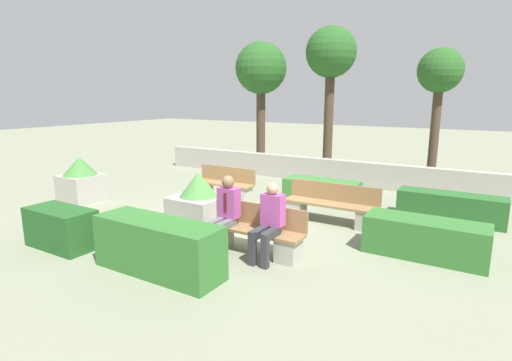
# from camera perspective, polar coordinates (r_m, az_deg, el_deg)

# --- Properties ---
(ground_plane) EXTENTS (60.00, 60.00, 0.00)m
(ground_plane) POSITION_cam_1_polar(r_m,az_deg,el_deg) (8.84, -3.97, -6.01)
(ground_plane) COLOR gray
(perimeter_wall) EXTENTS (12.08, 0.30, 0.76)m
(perimeter_wall) POSITION_cam_1_polar(r_m,az_deg,el_deg) (13.09, 8.86, 1.52)
(perimeter_wall) COLOR #ADA89E
(perimeter_wall) RESTS_ON ground_plane
(bench_front) EXTENTS (1.88, 0.48, 0.85)m
(bench_front) POSITION_cam_1_polar(r_m,az_deg,el_deg) (7.11, -0.33, -7.73)
(bench_front) COLOR #937047
(bench_front) RESTS_ON ground_plane
(bench_left_side) EXTENTS (2.07, 0.48, 0.85)m
(bench_left_side) POSITION_cam_1_polar(r_m,az_deg,el_deg) (8.88, 10.61, -3.85)
(bench_left_side) COLOR #937047
(bench_left_side) RESTS_ON ground_plane
(bench_right_side) EXTENTS (1.75, 0.48, 0.85)m
(bench_right_side) POSITION_cam_1_polar(r_m,az_deg,el_deg) (10.78, -4.66, -0.93)
(bench_right_side) COLOR #937047
(bench_right_side) RESTS_ON ground_plane
(person_seated_man) EXTENTS (0.38, 0.64, 1.34)m
(person_seated_man) POSITION_cam_1_polar(r_m,az_deg,el_deg) (7.15, -4.45, -4.15)
(person_seated_man) COLOR slate
(person_seated_man) RESTS_ON ground_plane
(person_seated_woman) EXTENTS (0.38, 0.64, 1.32)m
(person_seated_woman) POSITION_cam_1_polar(r_m,az_deg,el_deg) (6.68, 1.90, -5.47)
(person_seated_woman) COLOR #333338
(person_seated_woman) RESTS_ON ground_plane
(hedge_block_near_left) EXTENTS (1.36, 0.65, 0.73)m
(hedge_block_near_left) POSITION_cam_1_polar(r_m,az_deg,el_deg) (8.17, -26.06, -6.10)
(hedge_block_near_left) COLOR #235623
(hedge_block_near_left) RESTS_ON ground_plane
(hedge_block_near_right) EXTENTS (2.18, 0.69, 0.85)m
(hedge_block_near_right) POSITION_cam_1_polar(r_m,az_deg,el_deg) (6.49, -13.77, -9.17)
(hedge_block_near_right) COLOR #33702D
(hedge_block_near_right) RESTS_ON ground_plane
(hedge_block_mid_left) EXTENTS (2.20, 0.60, 0.63)m
(hedge_block_mid_left) POSITION_cam_1_polar(r_m,az_deg,el_deg) (9.84, 26.00, -3.46)
(hedge_block_mid_left) COLOR #286028
(hedge_block_mid_left) RESTS_ON ground_plane
(hedge_block_mid_right) EXTENTS (1.95, 0.78, 0.57)m
(hedge_block_mid_right) POSITION_cam_1_polar(r_m,az_deg,el_deg) (10.67, 9.35, -1.41)
(hedge_block_mid_right) COLOR #3D7A38
(hedge_block_mid_right) RESTS_ON ground_plane
(hedge_block_far_left) EXTENTS (1.99, 0.72, 0.66)m
(hedge_block_far_left) POSITION_cam_1_polar(r_m,az_deg,el_deg) (7.52, 22.98, -7.61)
(hedge_block_far_left) COLOR #33702D
(hedge_block_far_left) RESTS_ON ground_plane
(planter_corner_left) EXTENTS (1.07, 1.07, 1.12)m
(planter_corner_left) POSITION_cam_1_polar(r_m,az_deg,el_deg) (8.75, -8.15, -2.92)
(planter_corner_left) COLOR #ADA89E
(planter_corner_left) RESTS_ON ground_plane
(planter_corner_right) EXTENTS (0.92, 0.92, 1.18)m
(planter_corner_right) POSITION_cam_1_polar(r_m,az_deg,el_deg) (11.39, -23.73, 0.05)
(planter_corner_right) COLOR #ADA89E
(planter_corner_right) RESTS_ON ground_plane
(tree_leftmost) EXTENTS (1.94, 1.94, 4.73)m
(tree_leftmost) POSITION_cam_1_polar(r_m,az_deg,el_deg) (15.62, 0.71, 15.40)
(tree_leftmost) COLOR #473828
(tree_leftmost) RESTS_ON ground_plane
(tree_center_left) EXTENTS (1.76, 1.76, 5.09)m
(tree_center_left) POSITION_cam_1_polar(r_m,az_deg,el_deg) (14.71, 10.64, 16.96)
(tree_center_left) COLOR #473828
(tree_center_left) RESTS_ON ground_plane
(tree_center_right) EXTENTS (1.31, 1.31, 4.12)m
(tree_center_right) POSITION_cam_1_polar(r_m,az_deg,el_deg) (13.31, 24.77, 13.33)
(tree_center_right) COLOR #473828
(tree_center_right) RESTS_ON ground_plane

